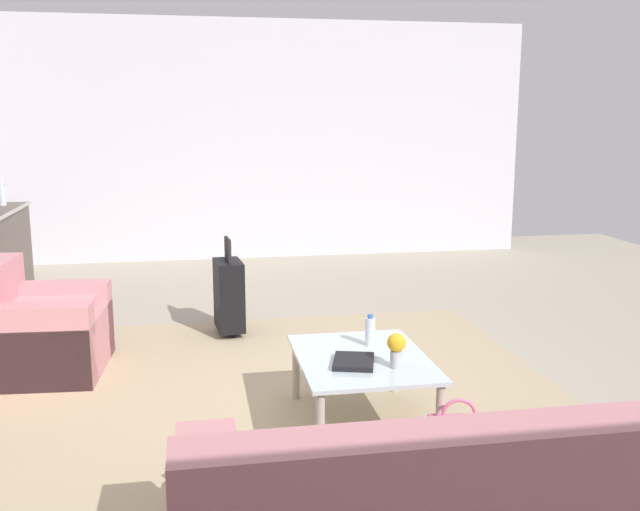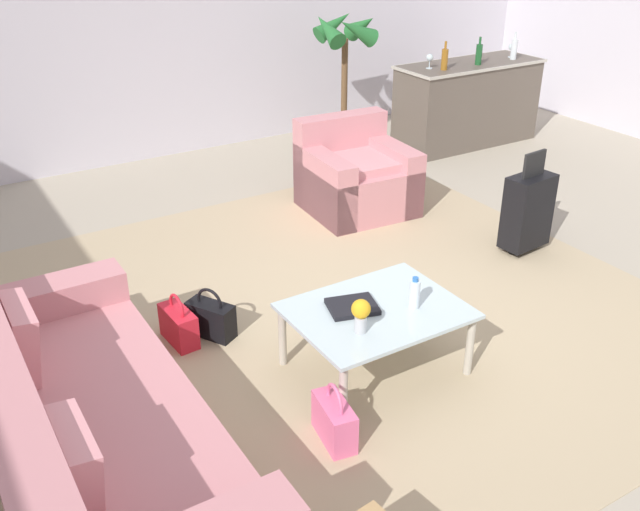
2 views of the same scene
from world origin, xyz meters
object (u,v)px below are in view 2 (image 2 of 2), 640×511
armchair (354,178)px  coffee_table_book (352,306)px  wine_bottle_clear (514,49)px  handbag_pink (334,421)px  handbag_red (179,325)px  wine_bottle_green (479,54)px  coffee_table (376,316)px  wine_bottle_amber (445,59)px  bar_console (467,102)px  wine_glass_leftmost (430,58)px  potted_palm (345,74)px  suitcase_black (528,210)px  handbag_black (211,319)px  couch (79,445)px  water_bottle (414,294)px  flower_vase (361,313)px  wine_glass_left_of_centre (512,48)px

armchair → coffee_table_book: bearing=-124.3°
wine_bottle_clear → handbag_pink: 5.77m
wine_bottle_clear → handbag_red: wine_bottle_clear is taller
wine_bottle_green → wine_bottle_clear: 0.53m
wine_bottle_clear → coffee_table: bearing=-143.5°
coffee_table_book → wine_bottle_green: 4.67m
armchair → wine_bottle_amber: (1.70, 0.81, 0.76)m
bar_console → wine_glass_leftmost: wine_glass_leftmost is taller
potted_palm → wine_bottle_clear: bearing=-21.7°
wine_bottle_green → handbag_red: 4.95m
armchair → potted_palm: potted_palm is taller
armchair → bar_console: bearing=23.1°
suitcase_black → handbag_red: size_ratio=2.37×
handbag_black → couch: bearing=-138.4°
coffee_table_book → water_bottle: bearing=-13.5°
flower_vase → suitcase_black: bearing=21.0°
couch → potted_palm: (4.00, 3.80, 0.53)m
water_bottle → bar_console: bearing=44.1°
armchair → potted_palm: 1.86m
couch → handbag_black: 1.48m
flower_vase → wine_bottle_clear: size_ratio=0.68×
armchair → wine_bottle_clear: (2.72, 0.81, 0.76)m
wine_bottle_amber → handbag_red: (-3.92, -2.06, -0.92)m
wine_glass_leftmost → suitcase_black: (-0.91, -2.41, -0.68)m
potted_palm → coffee_table: bearing=-120.7°
couch → armchair: 3.84m
water_bottle → suitcase_black: 1.98m
handbag_pink → wine_bottle_clear: bearing=36.5°
wine_bottle_clear → bar_console: bearing=166.5°
wine_bottle_clear → handbag_pink: (-4.58, -3.39, -0.92)m
wine_bottle_green → wine_bottle_clear: size_ratio=1.00×
wine_bottle_amber → potted_palm: size_ratio=0.20×
water_bottle → bar_console: 4.60m
bar_console → handbag_black: size_ratio=4.82×
wine_bottle_clear → handbag_black: (-4.73, -2.10, -0.92)m
bar_console → handbag_red: (-4.42, -2.19, -0.35)m
suitcase_black → potted_palm: size_ratio=0.55×
coffee_table_book → handbag_red: coffee_table_book is taller
wine_bottle_green → couch: bearing=-149.8°
handbag_pink → couch: bearing=165.9°
couch → wine_bottle_green: wine_bottle_green is taller
bar_console → wine_glass_left_of_centre: 0.81m
couch → coffee_table_book: couch is taller
suitcase_black → potted_palm: 3.05m
coffee_table → wine_glass_leftmost: wine_glass_leftmost is taller
coffee_table → handbag_red: 1.32m
coffee_table → wine_bottle_amber: wine_bottle_amber is taller
coffee_table_book → wine_bottle_clear: 5.09m
wine_bottle_amber → potted_palm: bearing=137.8°
armchair → wine_bottle_green: (2.19, 0.81, 0.76)m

